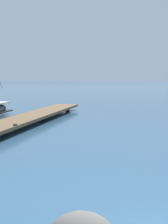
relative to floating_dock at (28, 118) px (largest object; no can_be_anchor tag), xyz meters
The scene contains 1 object.
floating_dock is the anchor object (origin of this frame).
Camera 1 is at (-1.19, -3.88, 2.65)m, focal length 47.91 mm.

